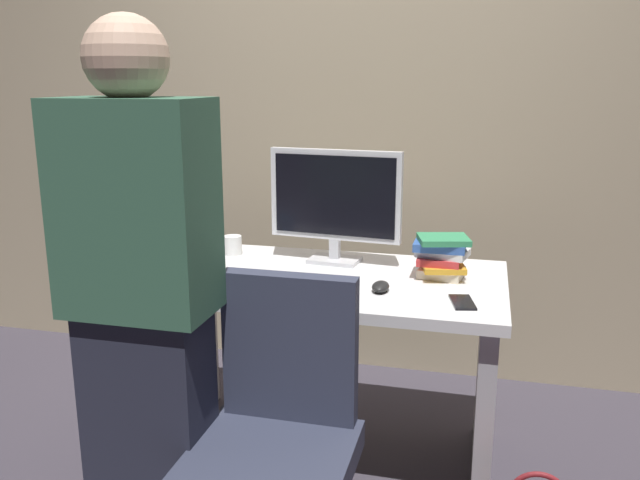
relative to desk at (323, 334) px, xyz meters
name	(u,v)px	position (x,y,z in m)	size (l,w,h in m)	color
ground_plane	(323,452)	(0.00, 0.00, -0.51)	(9.00, 9.00, 0.00)	#3D3842
wall_back	(369,73)	(0.00, 0.92, 0.99)	(6.40, 0.10, 3.00)	tan
desk	(323,334)	(0.00, 0.00, 0.00)	(1.36, 0.75, 0.75)	white
office_chair	(277,462)	(0.05, -0.75, -0.08)	(0.52, 0.52, 0.94)	black
person_at_desk	(143,314)	(-0.33, -0.77, 0.33)	(0.40, 0.24, 1.64)	#262838
monitor	(334,200)	(0.00, 0.19, 0.50)	(0.54, 0.16, 0.46)	silver
keyboard	(294,283)	(-0.07, -0.15, 0.25)	(0.43, 0.13, 0.02)	#262626
mouse	(381,287)	(0.24, -0.14, 0.26)	(0.06, 0.10, 0.03)	black
cup_near_keyboard	(215,265)	(-0.38, -0.13, 0.29)	(0.07, 0.07, 0.10)	#3372B2
cup_by_monitor	(233,245)	(-0.44, 0.20, 0.28)	(0.07, 0.07, 0.08)	white
book_stack	(441,256)	(0.43, 0.08, 0.32)	(0.21, 0.19, 0.16)	beige
cell_phone	(462,302)	(0.53, -0.20, 0.24)	(0.07, 0.14, 0.01)	black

